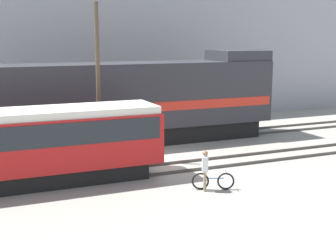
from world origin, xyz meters
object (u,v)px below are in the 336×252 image
Objects in this scene: streetcar at (38,142)px; bicycle at (213,181)px; person at (205,167)px; utility_pole_left at (98,83)px; freight_locomotive at (133,101)px.

streetcar is 7.15m from bicycle.
utility_pole_left reaches higher than person.
freight_locomotive is 1.67× the size of streetcar.
person is (-0.13, -8.91, -1.43)m from freight_locomotive.
bicycle is (0.24, -8.91, -2.05)m from freight_locomotive.
streetcar is 4.73m from utility_pole_left.
freight_locomotive reaches higher than person.
utility_pole_left is at bearing -133.77° from freight_locomotive.
person is (5.81, -3.30, -0.80)m from streetcar.
utility_pole_left reaches higher than freight_locomotive.
person is 7.18m from utility_pole_left.
streetcar reaches higher than bicycle.
bicycle is at bearing -0.89° from person.
utility_pole_left is (-2.56, 6.10, 2.79)m from person.
freight_locomotive reaches higher than bicycle.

